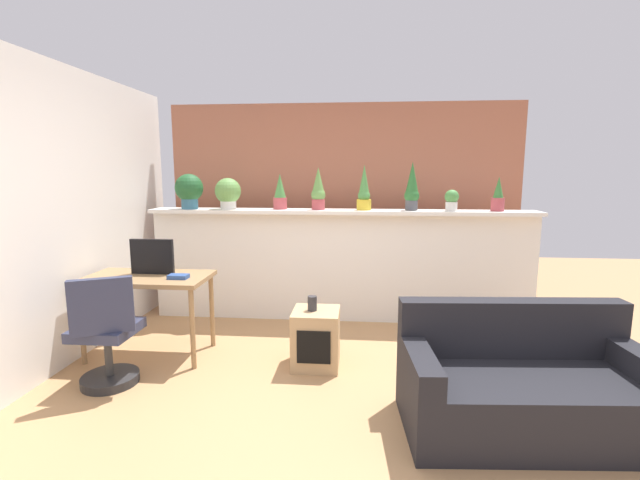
% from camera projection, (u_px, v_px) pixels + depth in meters
% --- Properties ---
extents(ground_plane, '(12.00, 12.00, 0.00)m').
position_uv_depth(ground_plane, '(327.00, 413.00, 3.09)').
color(ground_plane, tan).
extents(divider_wall, '(4.26, 0.16, 1.23)m').
position_uv_depth(divider_wall, '(340.00, 267.00, 4.96)').
color(divider_wall, white).
rests_on(divider_wall, ground).
extents(plant_shelf, '(4.26, 0.35, 0.04)m').
position_uv_depth(plant_shelf, '(340.00, 212.00, 4.82)').
color(plant_shelf, white).
rests_on(plant_shelf, divider_wall).
extents(brick_wall_behind, '(4.26, 0.10, 2.50)m').
position_uv_depth(brick_wall_behind, '(343.00, 207.00, 5.45)').
color(brick_wall_behind, '#AD664C').
rests_on(brick_wall_behind, ground).
extents(side_wall_left, '(0.12, 4.40, 2.60)m').
position_uv_depth(side_wall_left, '(34.00, 220.00, 3.49)').
color(side_wall_left, white).
rests_on(side_wall_left, ground).
extents(potted_plant_0, '(0.31, 0.31, 0.39)m').
position_uv_depth(potted_plant_0, '(189.00, 190.00, 4.91)').
color(potted_plant_0, '#386B84').
rests_on(potted_plant_0, plant_shelf).
extents(potted_plant_1, '(0.29, 0.29, 0.35)m').
position_uv_depth(potted_plant_1, '(228.00, 192.00, 4.91)').
color(potted_plant_1, silver).
rests_on(potted_plant_1, plant_shelf).
extents(potted_plant_2, '(0.15, 0.15, 0.40)m').
position_uv_depth(potted_plant_2, '(280.00, 193.00, 4.89)').
color(potted_plant_2, '#B7474C').
rests_on(potted_plant_2, plant_shelf).
extents(potted_plant_3, '(0.16, 0.16, 0.47)m').
position_uv_depth(potted_plant_3, '(318.00, 190.00, 4.82)').
color(potted_plant_3, '#B7474C').
rests_on(potted_plant_3, plant_shelf).
extents(potted_plant_4, '(0.16, 0.16, 0.49)m').
position_uv_depth(potted_plant_4, '(364.00, 191.00, 4.78)').
color(potted_plant_4, gold).
rests_on(potted_plant_4, plant_shelf).
extents(potted_plant_5, '(0.16, 0.16, 0.52)m').
position_uv_depth(potted_plant_5, '(412.00, 188.00, 4.73)').
color(potted_plant_5, '#4C4C51').
rests_on(potted_plant_5, plant_shelf).
extents(potted_plant_6, '(0.15, 0.15, 0.23)m').
position_uv_depth(potted_plant_6, '(452.00, 200.00, 4.67)').
color(potted_plant_6, silver).
rests_on(potted_plant_6, plant_shelf).
extents(potted_plant_7, '(0.14, 0.14, 0.36)m').
position_uv_depth(potted_plant_7, '(498.00, 196.00, 4.65)').
color(potted_plant_7, '#B7474C').
rests_on(potted_plant_7, plant_shelf).
extents(desk, '(1.10, 0.60, 0.75)m').
position_uv_depth(desk, '(148.00, 285.00, 3.97)').
color(desk, '#99754C').
rests_on(desk, ground).
extents(tv_monitor, '(0.40, 0.04, 0.32)m').
position_uv_depth(tv_monitor, '(152.00, 257.00, 4.01)').
color(tv_monitor, black).
rests_on(tv_monitor, desk).
extents(office_chair, '(0.52, 0.52, 0.91)m').
position_uv_depth(office_chair, '(106.00, 340.00, 3.41)').
color(office_chair, '#262628').
rests_on(office_chair, ground).
extents(side_cube_shelf, '(0.40, 0.41, 0.50)m').
position_uv_depth(side_cube_shelf, '(316.00, 338.00, 3.80)').
color(side_cube_shelf, tan).
rests_on(side_cube_shelf, ground).
extents(vase_on_shelf, '(0.08, 0.08, 0.13)m').
position_uv_depth(vase_on_shelf, '(312.00, 303.00, 3.76)').
color(vase_on_shelf, '#2D2D33').
rests_on(vase_on_shelf, side_cube_shelf).
extents(book_on_desk, '(0.17, 0.11, 0.04)m').
position_uv_depth(book_on_desk, '(178.00, 277.00, 3.86)').
color(book_on_desk, '#2D4C8C').
rests_on(book_on_desk, desk).
extents(couch, '(1.61, 0.87, 0.80)m').
position_uv_depth(couch, '(523.00, 387.00, 2.87)').
color(couch, black).
rests_on(couch, ground).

